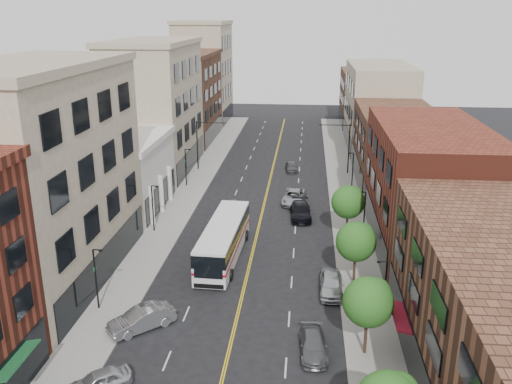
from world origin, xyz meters
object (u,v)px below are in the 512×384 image
(car_parked_mid, at_px, (313,345))
(car_lane_a, at_px, (301,211))
(car_lane_b, at_px, (294,197))
(city_bus, at_px, (224,238))
(car_parked_far, at_px, (331,284))
(car_lane_behind, at_px, (229,206))
(car_lane_c, at_px, (291,166))
(car_angle_b, at_px, (142,319))
(car_angle_a, at_px, (99,381))

(car_parked_mid, relative_size, car_lane_a, 0.79)
(car_lane_b, bearing_deg, city_bus, -104.80)
(car_parked_far, distance_m, car_lane_behind, 21.46)
(car_lane_b, distance_m, car_lane_c, 14.22)
(car_lane_b, bearing_deg, car_parked_far, -74.50)
(car_angle_b, xyz_separation_m, car_parked_far, (14.11, 6.80, -0.01))
(car_angle_b, distance_m, car_lane_c, 44.28)
(car_angle_b, bearing_deg, car_lane_c, 126.01)
(car_parked_far, height_order, car_lane_behind, car_parked_far)
(car_lane_behind, xyz_separation_m, car_lane_b, (7.51, 3.96, 0.04))
(city_bus, xyz_separation_m, car_angle_b, (-4.18, -12.69, -1.18))
(car_lane_b, xyz_separation_m, car_lane_c, (-0.78, 14.19, -0.10))
(car_parked_far, height_order, car_lane_c, car_parked_far)
(city_bus, height_order, car_angle_b, city_bus)
(car_angle_a, bearing_deg, city_bus, 130.74)
(car_angle_a, relative_size, car_lane_a, 0.72)
(city_bus, bearing_deg, car_lane_b, 71.52)
(car_lane_behind, bearing_deg, car_lane_c, -114.62)
(car_angle_a, bearing_deg, car_lane_a, 123.41)
(car_lane_behind, xyz_separation_m, car_lane_c, (6.74, 18.15, -0.06))
(car_parked_mid, bearing_deg, car_parked_far, 76.27)
(car_parked_mid, xyz_separation_m, car_lane_behind, (-9.72, 26.94, 0.09))
(car_lane_behind, bearing_deg, city_bus, 91.82)
(car_lane_a, bearing_deg, car_lane_behind, 168.74)
(car_angle_b, height_order, car_parked_mid, car_angle_b)
(car_angle_a, bearing_deg, car_lane_b, 127.46)
(car_lane_c, bearing_deg, car_lane_b, -93.26)
(city_bus, height_order, car_lane_c, city_bus)
(car_parked_mid, distance_m, car_lane_a, 25.87)
(car_parked_mid, height_order, car_lane_a, car_lane_a)
(car_angle_b, relative_size, car_lane_c, 1.26)
(city_bus, distance_m, car_parked_far, 11.61)
(car_angle_b, bearing_deg, car_lane_behind, 132.01)
(city_bus, xyz_separation_m, car_lane_c, (5.42, 30.53, -1.33))
(car_parked_far, relative_size, car_lane_c, 1.20)
(city_bus, height_order, car_lane_behind, city_bus)
(car_parked_mid, bearing_deg, car_lane_behind, 106.11)
(car_lane_a, distance_m, car_lane_b, 5.14)
(car_lane_behind, bearing_deg, car_angle_b, 79.22)
(city_bus, relative_size, car_lane_c, 3.41)
(city_bus, bearing_deg, car_parked_mid, -57.73)
(car_angle_a, distance_m, car_lane_behind, 32.27)
(car_angle_b, height_order, car_lane_a, car_angle_b)
(car_angle_b, distance_m, car_lane_behind, 25.24)
(car_lane_b, bearing_deg, car_lane_a, -73.79)
(car_lane_a, bearing_deg, car_parked_far, -84.50)
(car_parked_mid, distance_m, car_lane_b, 30.97)
(car_parked_mid, height_order, car_lane_b, car_lane_b)
(car_angle_a, relative_size, car_angle_b, 0.80)
(car_angle_b, xyz_separation_m, car_lane_c, (9.60, 43.23, -0.15))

